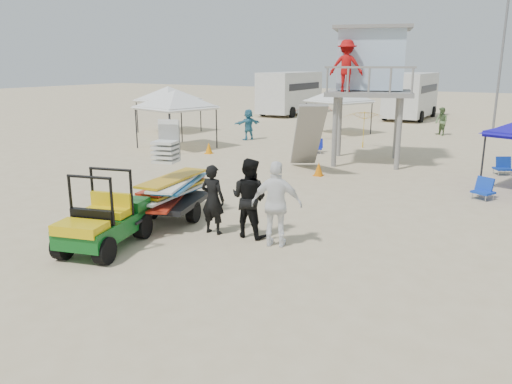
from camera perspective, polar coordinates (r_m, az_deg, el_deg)
The scene contains 21 objects.
ground at distance 9.03m, azimuth -12.64°, elevation -11.81°, with size 140.00×140.00×0.00m, color beige.
utility_cart at distance 11.31m, azimuth -17.25°, elevation -2.41°, with size 1.62×2.42×1.69m.
surf_trailer at distance 12.89m, azimuth -9.75°, elevation 0.76°, with size 1.85×2.71×2.28m.
man_left at distance 11.79m, azimuth -4.96°, elevation -0.85°, with size 0.61×0.40×1.67m, color black.
man_mid at distance 11.52m, azimuth -0.79°, elevation -0.67°, with size 0.90×0.71×1.86m, color black.
man_right at distance 10.90m, azimuth 2.38°, elevation -1.42°, with size 1.12×0.47×1.92m, color white.
lifeguard_tower at distance 20.77m, azimuth 12.81°, elevation 14.00°, with size 4.05×4.05×5.21m.
canopy_white_a at distance 23.99m, azimuth -9.23°, elevation 11.07°, with size 3.45×3.45×3.12m.
canopy_white_b at distance 29.88m, azimuth -10.03°, elevation 11.54°, with size 3.02×3.02×3.05m.
canopy_white_c at distance 29.14m, azimuth 9.52°, elevation 11.47°, with size 3.63×3.63×3.04m.
umbrella_a at distance 26.40m, azimuth 6.82°, elevation 7.93°, with size 2.09×2.13×1.92m, color red.
umbrella_b at distance 24.47m, azimuth 12.26°, elevation 7.03°, with size 1.94×1.98×1.78m, color gold.
cone_near at distance 18.12m, azimuth 7.17°, elevation 2.63°, with size 0.34×0.34×0.50m, color orange.
cone_far at distance 22.53m, azimuth -5.41°, elevation 5.02°, with size 0.34×0.34×0.50m, color orange.
beach_chair_a at distance 22.78m, azimuth 6.87°, elevation 5.24°, with size 0.73×0.82×0.64m.
beach_chair_b at distance 20.33m, azimuth 26.37°, elevation 2.70°, with size 0.72×0.80×0.64m.
beach_chair_c at distance 16.40m, azimuth 24.59°, elevation 0.37°, with size 0.71×0.78×0.64m.
rv_far_left at distance 40.00m, azimuth 3.92°, elevation 11.42°, with size 2.64×6.80×3.25m.
rv_mid_left at distance 38.39m, azimuth 17.30°, elevation 10.69°, with size 2.65×6.50×3.25m.
light_pole_left at distance 32.96m, azimuth 26.21°, elevation 13.18°, with size 0.14×0.14×8.00m, color slate.
distant_beachgoers at distance 26.07m, azimuth 19.19°, elevation 6.79°, with size 21.62×16.55×1.66m.
Camera 1 is at (5.62, -5.86, 3.95)m, focal length 35.00 mm.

